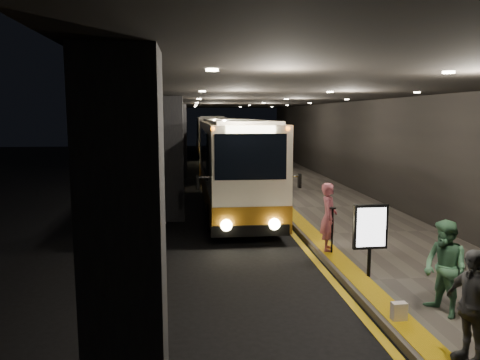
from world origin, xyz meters
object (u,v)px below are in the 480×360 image
coach_third (210,137)px  stanchion_post (332,230)px  passenger_boarding (329,217)px  passenger_waiting_grey (472,307)px  info_sign (370,228)px  passenger_waiting_green (445,268)px  bag_plain (399,311)px  coach_main (233,168)px  coach_second (221,148)px

coach_third → stanchion_post: bearing=-87.0°
passenger_boarding → stanchion_post: size_ratio=1.52×
passenger_waiting_grey → info_sign: size_ratio=1.04×
passenger_waiting_green → bag_plain: size_ratio=5.32×
bag_plain → stanchion_post: 4.13m
passenger_boarding → stanchion_post: passenger_boarding is taller
coach_main → coach_second: bearing=88.0°
coach_third → passenger_boarding: (1.92, -32.10, -0.64)m
coach_main → coach_third: size_ratio=0.99×
passenger_waiting_green → coach_second: bearing=170.7°
passenger_boarding → info_sign: 2.14m
passenger_boarding → stanchion_post: bearing=-158.0°
info_sign → coach_second: bearing=93.8°
info_sign → stanchion_post: bearing=97.0°
info_sign → passenger_waiting_green: bearing=-76.3°
passenger_boarding → passenger_waiting_green: size_ratio=1.05×
passenger_waiting_green → bag_plain: passenger_waiting_green is taller
bag_plain → info_sign: info_sign is taller
passenger_boarding → bag_plain: passenger_boarding is taller
passenger_waiting_green → passenger_waiting_grey: size_ratio=1.02×
info_sign → stanchion_post: size_ratio=1.37×
coach_main → passenger_waiting_green: coach_main is taller
passenger_waiting_green → stanchion_post: passenger_waiting_green is taller
coach_second → passenger_waiting_grey: 24.35m
passenger_waiting_green → info_sign: bearing=179.7°
bag_plain → coach_third: bearing=93.0°
coach_main → passenger_boarding: coach_main is taller
passenger_waiting_grey → stanchion_post: (-0.36, 5.58, -0.26)m
bag_plain → coach_second: bearing=94.3°
coach_third → passenger_waiting_grey: coach_third is taller
passenger_boarding → passenger_waiting_grey: 5.83m
coach_third → bag_plain: coach_third is taller
coach_main → coach_third: bearing=89.2°
coach_second → passenger_waiting_green: size_ratio=6.34×
passenger_boarding → bag_plain: 4.41m
coach_main → passenger_waiting_grey: coach_main is taller
coach_second → stanchion_post: bearing=-80.7°
passenger_waiting_grey → stanchion_post: bearing=175.6°
coach_main → coach_third: 25.70m
coach_third → passenger_waiting_grey: bearing=-86.9°
passenger_waiting_grey → info_sign: (-0.07, 3.71, 0.25)m
bag_plain → stanchion_post: (0.03, 4.11, 0.44)m
coach_third → info_sign: bearing=-86.7°
bag_plain → info_sign: 2.46m
coach_second → passenger_boarding: (1.70, -18.44, -0.58)m
stanchion_post → passenger_waiting_green: bearing=-77.5°
coach_third → passenger_waiting_green: (2.82, -36.30, -0.68)m
coach_second → coach_main: bearing=-87.4°
coach_main → stanchion_post: bearing=-73.8°
coach_main → info_sign: 8.82m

